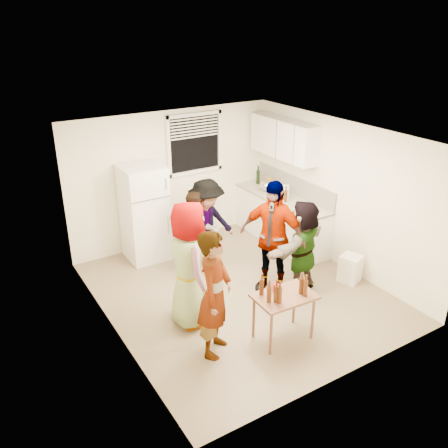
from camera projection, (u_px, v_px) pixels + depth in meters
room at (239, 292)px, 7.50m from camera, size 4.00×4.50×2.50m
window at (195, 144)px, 8.68m from camera, size 1.12×0.10×1.06m
refrigerator at (144, 213)px, 8.26m from camera, size 0.70×0.70×1.70m
counter_lower at (281, 220)px, 9.03m from camera, size 0.60×2.20×0.86m
countertop at (282, 198)px, 8.85m from camera, size 0.64×2.22×0.04m
backsplash at (294, 185)px, 8.90m from camera, size 0.03×2.20×0.36m
upper_cabinets at (284, 138)px, 8.63m from camera, size 0.34×1.60×0.70m
kettle at (267, 191)px, 9.13m from camera, size 0.32×0.29×0.22m
paper_towel at (285, 199)px, 8.73m from camera, size 0.12×0.12×0.27m
wine_bottle at (258, 184)px, 9.52m from camera, size 0.07×0.07×0.28m
beer_bottle_counter at (285, 202)px, 8.61m from camera, size 0.06×0.06×0.22m
blue_cup at (309, 213)px, 8.14m from camera, size 0.09×0.09×0.13m
picture_frame at (270, 181)px, 9.43m from camera, size 0.02×0.19×0.15m
trash_bin at (350, 267)px, 7.71m from camera, size 0.39×0.39×0.45m
serving_table at (282, 337)px, 6.45m from camera, size 0.82×0.56×0.67m
beer_bottle_table at (276, 302)px, 6.04m from camera, size 0.06×0.06×0.23m
red_cup at (276, 292)px, 6.25m from camera, size 0.09×0.09×0.12m
guest_grey at (191, 320)px, 6.80m from camera, size 1.94×1.18×0.58m
guest_stripe at (215, 350)px, 6.21m from camera, size 1.63×1.67×0.41m
guest_back_left at (199, 274)px, 8.03m from camera, size 1.14×1.61×0.55m
guest_back_right at (207, 268)px, 8.20m from camera, size 1.23×1.73×0.60m
guest_black at (270, 288)px, 7.60m from camera, size 2.11×1.84×0.44m
guest_orange at (299, 289)px, 7.56m from camera, size 1.83×1.90×0.45m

